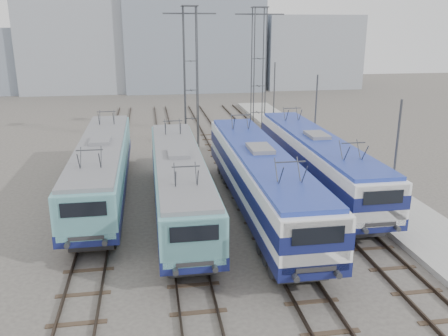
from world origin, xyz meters
TOP-DOWN VIEW (x-y plane):
  - ground at (0.00, 0.00)m, footprint 160.00×160.00m
  - platform at (10.20, 8.00)m, footprint 4.00×70.00m
  - locomotive_far_left at (-6.75, 8.94)m, footprint 2.86×18.07m
  - locomotive_center_left at (-2.25, 5.64)m, footprint 2.78×17.54m
  - locomotive_center_right at (2.25, 4.98)m, footprint 2.98×18.85m
  - locomotive_far_right at (6.75, 8.32)m, footprint 2.86×18.07m
  - catenary_tower_west at (0.00, 22.00)m, footprint 4.50×1.20m
  - catenary_tower_east at (6.50, 24.00)m, footprint 4.50×1.20m
  - mast_front at (8.60, 2.00)m, footprint 0.12×0.12m
  - mast_mid at (8.60, 14.00)m, footprint 0.12×0.12m
  - mast_rear at (8.60, 26.00)m, footprint 0.12×0.12m
  - building_west at (-14.00, 62.00)m, footprint 18.00×12.00m
  - building_center at (4.00, 62.00)m, footprint 22.00×14.00m
  - building_east at (24.00, 62.00)m, footprint 16.00×12.00m

SIDE VIEW (x-z plane):
  - ground at x=0.00m, z-range 0.00..0.00m
  - platform at x=10.20m, z-range 0.00..0.30m
  - locomotive_center_left at x=-2.25m, z-range 0.54..3.84m
  - locomotive_far_left at x=-6.75m, z-range 0.55..3.95m
  - locomotive_far_right at x=6.75m, z-range 0.61..4.00m
  - locomotive_center_right at x=2.25m, z-range 0.63..4.17m
  - mast_front at x=8.60m, z-range 0.00..7.00m
  - mast_mid at x=8.60m, z-range 0.00..7.00m
  - mast_rear at x=8.60m, z-range 0.00..7.00m
  - building_east at x=24.00m, z-range 0.00..12.00m
  - catenary_tower_west at x=0.00m, z-range 0.64..12.64m
  - catenary_tower_east at x=6.50m, z-range 0.64..12.64m
  - building_west at x=-14.00m, z-range 0.00..14.00m
  - building_center at x=4.00m, z-range 0.00..18.00m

